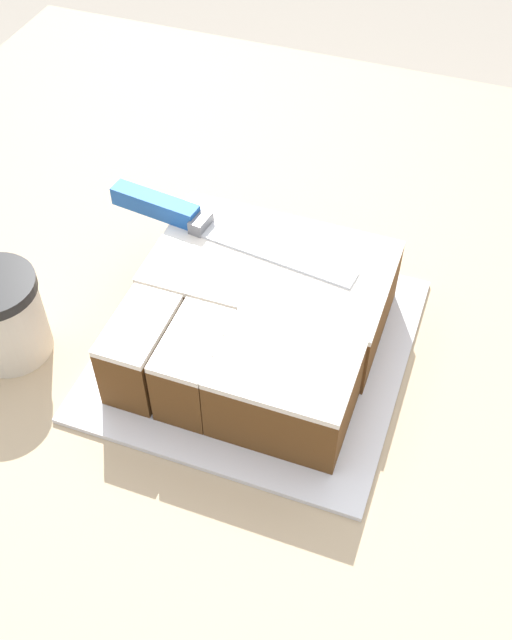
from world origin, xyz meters
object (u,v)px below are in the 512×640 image
object	(u,v)px
cake_board	(256,347)
coffee_cup	(3,316)
knife	(184,216)
cake	(258,319)

from	to	relation	value
cake_board	coffee_cup	distance (m)	0.27
knife	coffee_cup	xyz separation A→B (m)	(-0.14, -0.17, -0.05)
coffee_cup	knife	bearing A→B (deg)	49.63
cake	knife	bearing A→B (deg)	147.07
knife	cake	bearing A→B (deg)	-25.45
cake_board	coffee_cup	xyz separation A→B (m)	(-0.25, -0.09, 0.05)
cake	coffee_cup	distance (m)	0.27
cake	knife	size ratio (longest dim) A/B	0.87
cake	coffee_cup	bearing A→B (deg)	-160.28
cake	coffee_cup	xyz separation A→B (m)	(-0.26, -0.09, 0.00)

